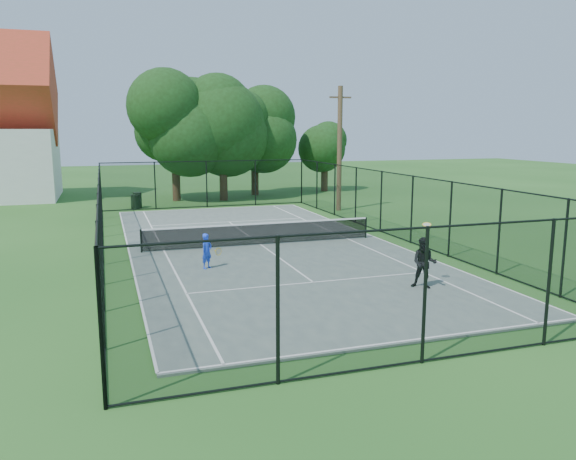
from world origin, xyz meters
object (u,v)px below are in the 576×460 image
object	(u,v)px
player_blue	(207,251)
tennis_net	(261,233)
player_black	(424,263)
utility_pole	(340,148)
trash_bin_left	(135,202)
trash_bin_right	(137,200)

from	to	relation	value
player_blue	tennis_net	bearing A→B (deg)	49.49
player_blue	player_black	xyz separation A→B (m)	(6.00, -4.63, 0.18)
tennis_net	utility_pole	world-z (taller)	utility_pole
tennis_net	trash_bin_left	world-z (taller)	tennis_net
player_blue	trash_bin_left	bearing A→B (deg)	95.07
trash_bin_left	utility_pole	world-z (taller)	utility_pole
trash_bin_left	player_blue	distance (m)	17.27
tennis_net	player_black	bearing A→B (deg)	-69.24
trash_bin_right	player_black	size ratio (longest dim) A/B	0.49
tennis_net	player_black	xyz separation A→B (m)	(3.06, -8.08, 0.29)
trash_bin_left	trash_bin_right	size ratio (longest dim) A/B	0.90
tennis_net	trash_bin_right	distance (m)	14.81
tennis_net	player_blue	size ratio (longest dim) A/B	7.97
tennis_net	utility_pole	distance (m)	12.18
player_black	trash_bin_right	bearing A→B (deg)	108.30
tennis_net	player_blue	bearing A→B (deg)	-130.51
trash_bin_left	player_black	bearing A→B (deg)	-70.97
trash_bin_left	utility_pole	xyz separation A→B (m)	(12.00, -4.76, 3.39)
trash_bin_left	player_black	xyz separation A→B (m)	(7.53, -21.83, 0.42)
utility_pole	player_black	bearing A→B (deg)	-104.67
trash_bin_left	player_blue	bearing A→B (deg)	-84.93
tennis_net	player_black	world-z (taller)	player_black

